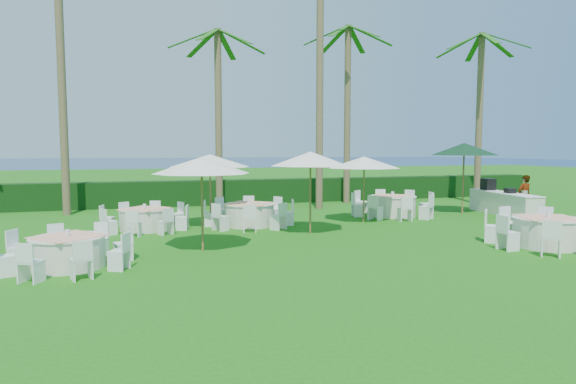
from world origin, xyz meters
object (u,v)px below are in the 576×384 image
at_px(banquet_table_a, 68,251).
at_px(banquet_table_f, 392,205).
at_px(banquet_table_c, 548,231).
at_px(umbrella_green, 464,149).
at_px(banquet_table_e, 249,214).
at_px(staff_person, 524,196).
at_px(umbrella_b, 310,159).
at_px(buffet_table, 503,203).
at_px(banquet_table_d, 145,219).
at_px(umbrella_a, 202,165).
at_px(umbrella_c, 210,161).
at_px(umbrella_d, 364,162).

xyz_separation_m(banquet_table_a, banquet_table_f, (11.38, 5.47, 0.06)).
relative_size(banquet_table_a, banquet_table_c, 0.87).
xyz_separation_m(banquet_table_a, umbrella_green, (14.67, 5.37, 2.33)).
height_order(banquet_table_e, staff_person, staff_person).
xyz_separation_m(umbrella_b, umbrella_green, (7.87, 2.79, 0.31)).
distance_m(umbrella_b, buffet_table, 9.59).
bearing_deg(umbrella_green, banquet_table_d, -177.82).
distance_m(banquet_table_d, umbrella_a, 4.61).
xyz_separation_m(umbrella_a, umbrella_green, (11.51, 4.44, 0.44)).
bearing_deg(umbrella_c, banquet_table_e, -7.42).
relative_size(umbrella_a, umbrella_green, 0.86).
bearing_deg(banquet_table_d, banquet_table_a, -109.57).
bearing_deg(banquet_table_d, buffet_table, -1.50).
distance_m(banquet_table_c, umbrella_c, 10.69).
distance_m(banquet_table_f, umbrella_green, 4.00).
bearing_deg(banquet_table_c, umbrella_a, 166.35).
bearing_deg(banquet_table_e, banquet_table_a, -137.93).
bearing_deg(banquet_table_a, banquet_table_e, 42.07).
xyz_separation_m(umbrella_c, staff_person, (12.54, -1.07, -1.47)).
xyz_separation_m(banquet_table_d, banquet_table_e, (3.55, -0.10, 0.03)).
bearing_deg(banquet_table_e, buffet_table, -1.45).
bearing_deg(banquet_table_f, umbrella_green, -1.70).
bearing_deg(umbrella_c, umbrella_a, -101.07).
bearing_deg(umbrella_green, banquet_table_e, -176.36).
bearing_deg(umbrella_green, staff_person, -39.41).
relative_size(umbrella_d, umbrella_green, 0.92).
bearing_deg(umbrella_d, umbrella_a, -151.92).
distance_m(banquet_table_a, umbrella_b, 7.54).
bearing_deg(staff_person, umbrella_green, -42.84).
distance_m(umbrella_a, umbrella_c, 4.10).
bearing_deg(banquet_table_d, umbrella_a, -70.15).
bearing_deg(banquet_table_e, banquet_table_c, -40.58).
distance_m(banquet_table_e, umbrella_d, 4.63).
height_order(banquet_table_a, banquet_table_f, banquet_table_f).
relative_size(umbrella_a, buffet_table, 0.62).
xyz_separation_m(umbrella_a, buffet_table, (12.84, 3.58, -1.77)).
distance_m(banquet_table_c, umbrella_b, 7.11).
bearing_deg(umbrella_c, umbrella_d, -6.36).
xyz_separation_m(banquet_table_f, umbrella_c, (-7.44, -0.52, 1.87)).
distance_m(banquet_table_c, buffet_table, 6.84).
distance_m(umbrella_green, staff_person, 3.01).
relative_size(banquet_table_f, buffet_table, 0.81).
distance_m(banquet_table_d, buffet_table, 14.27).
height_order(banquet_table_e, umbrella_c, umbrella_c).
bearing_deg(umbrella_d, staff_person, -3.69).
height_order(banquet_table_a, banquet_table_c, banquet_table_c).
bearing_deg(staff_person, umbrella_d, -7.12).
xyz_separation_m(banquet_table_a, umbrella_a, (3.16, 0.93, 1.89)).
bearing_deg(umbrella_b, umbrella_green, 19.54).
bearing_deg(staff_person, banquet_table_d, -7.31).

